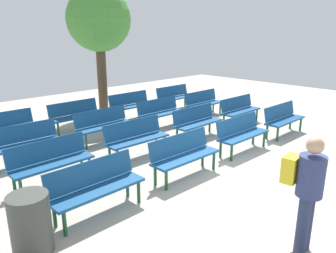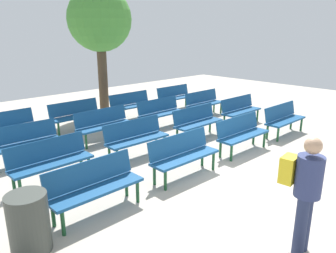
{
  "view_description": "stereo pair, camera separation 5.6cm",
  "coord_description": "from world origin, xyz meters",
  "px_view_note": "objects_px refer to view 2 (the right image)",
  "views": [
    {
      "loc": [
        -5.57,
        -2.63,
        2.9
      ],
      "look_at": [
        0.0,
        3.08,
        0.55
      ],
      "focal_mm": 34.64,
      "sensor_mm": 36.0,
      "label": 1
    },
    {
      "loc": [
        -5.53,
        -2.67,
        2.9
      ],
      "look_at": [
        0.0,
        3.08,
        0.55
      ],
      "focal_mm": 34.64,
      "sensor_mm": 36.0,
      "label": 2
    }
  ],
  "objects_px": {
    "bench_r0_c0": "(94,184)",
    "bench_r2_c3": "(204,102)",
    "bench_r1_c0": "(50,159)",
    "bench_r2_c2": "(160,111)",
    "bench_r3_c2": "(131,104)",
    "tree_1": "(100,21)",
    "bench_r0_c3": "(283,118)",
    "visitor_with_backpack": "(305,189)",
    "trash_bin": "(29,223)",
    "bench_r3_c0": "(4,127)",
    "bench_r1_c3": "(240,109)",
    "bench_r0_c2": "(241,132)",
    "bench_r1_c1": "(136,136)",
    "bench_r2_c1": "(104,123)",
    "bench_r0_c1": "(183,153)",
    "bench_r3_c3": "(175,96)",
    "bench_r3_c1": "(76,114)",
    "bench_r1_c2": "(197,120)",
    "bench_r2_c0": "(24,141)"
  },
  "relations": [
    {
      "from": "bench_r0_c2",
      "to": "bench_r1_c0",
      "type": "bearing_deg",
      "value": 160.75
    },
    {
      "from": "bench_r2_c1",
      "to": "bench_r3_c0",
      "type": "height_order",
      "value": "same"
    },
    {
      "from": "bench_r0_c3",
      "to": "tree_1",
      "type": "distance_m",
      "value": 6.89
    },
    {
      "from": "bench_r3_c0",
      "to": "bench_r2_c3",
      "type": "bearing_deg",
      "value": -14.83
    },
    {
      "from": "bench_r1_c0",
      "to": "bench_r1_c1",
      "type": "relative_size",
      "value": 0.99
    },
    {
      "from": "bench_r1_c0",
      "to": "bench_r3_c1",
      "type": "distance_m",
      "value": 3.67
    },
    {
      "from": "bench_r2_c3",
      "to": "bench_r0_c3",
      "type": "bearing_deg",
      "value": -90.7
    },
    {
      "from": "bench_r1_c3",
      "to": "bench_r2_c2",
      "type": "distance_m",
      "value": 2.58
    },
    {
      "from": "bench_r2_c2",
      "to": "bench_r3_c2",
      "type": "distance_m",
      "value": 1.49
    },
    {
      "from": "bench_r0_c0",
      "to": "bench_r1_c2",
      "type": "xyz_separation_m",
      "value": [
        4.18,
        1.44,
        0.0
      ]
    },
    {
      "from": "tree_1",
      "to": "visitor_with_backpack",
      "type": "xyz_separation_m",
      "value": [
        -2.54,
        -8.6,
        -2.31
      ]
    },
    {
      "from": "bench_r2_c3",
      "to": "bench_r3_c2",
      "type": "xyz_separation_m",
      "value": [
        -2.03,
        1.54,
        0.0
      ]
    },
    {
      "from": "bench_r0_c2",
      "to": "bench_r2_c2",
      "type": "xyz_separation_m",
      "value": [
        0.04,
        3.0,
        0.0
      ]
    },
    {
      "from": "bench_r1_c1",
      "to": "bench_r3_c0",
      "type": "distance_m",
      "value": 3.61
    },
    {
      "from": "bench_r0_c1",
      "to": "bench_r1_c1",
      "type": "bearing_deg",
      "value": 91.5
    },
    {
      "from": "bench_r1_c0",
      "to": "bench_r2_c2",
      "type": "distance_m",
      "value": 4.47
    },
    {
      "from": "bench_r0_c2",
      "to": "trash_bin",
      "type": "height_order",
      "value": "bench_r0_c2"
    },
    {
      "from": "bench_r3_c2",
      "to": "tree_1",
      "type": "bearing_deg",
      "value": 99.33
    },
    {
      "from": "bench_r0_c2",
      "to": "visitor_with_backpack",
      "type": "distance_m",
      "value": 3.87
    },
    {
      "from": "bench_r0_c1",
      "to": "bench_r1_c3",
      "type": "distance_m",
      "value": 4.44
    },
    {
      "from": "bench_r3_c3",
      "to": "tree_1",
      "type": "bearing_deg",
      "value": 148.45
    },
    {
      "from": "bench_r3_c2",
      "to": "visitor_with_backpack",
      "type": "height_order",
      "value": "visitor_with_backpack"
    },
    {
      "from": "bench_r2_c2",
      "to": "bench_r3_c3",
      "type": "bearing_deg",
      "value": 34.99
    },
    {
      "from": "bench_r2_c2",
      "to": "bench_r2_c1",
      "type": "bearing_deg",
      "value": 178.73
    },
    {
      "from": "visitor_with_backpack",
      "to": "trash_bin",
      "type": "bearing_deg",
      "value": -49.64
    },
    {
      "from": "bench_r2_c1",
      "to": "bench_r3_c0",
      "type": "relative_size",
      "value": 1.0
    },
    {
      "from": "bench_r1_c2",
      "to": "bench_r3_c1",
      "type": "distance_m",
      "value": 3.68
    },
    {
      "from": "bench_r1_c0",
      "to": "bench_r1_c2",
      "type": "relative_size",
      "value": 1.0
    },
    {
      "from": "bench_r0_c1",
      "to": "tree_1",
      "type": "distance_m",
      "value": 6.74
    },
    {
      "from": "bench_r0_c3",
      "to": "bench_r3_c2",
      "type": "relative_size",
      "value": 1.0
    },
    {
      "from": "bench_r0_c1",
      "to": "bench_r3_c2",
      "type": "xyz_separation_m",
      "value": [
        2.14,
        4.48,
        0.0
      ]
    },
    {
      "from": "bench_r2_c1",
      "to": "bench_r2_c2",
      "type": "relative_size",
      "value": 1.0
    },
    {
      "from": "bench_r1_c1",
      "to": "trash_bin",
      "type": "bearing_deg",
      "value": -149.5
    },
    {
      "from": "trash_bin",
      "to": "bench_r3_c0",
      "type": "bearing_deg",
      "value": 75.33
    },
    {
      "from": "bench_r2_c0",
      "to": "trash_bin",
      "type": "distance_m",
      "value": 3.47
    },
    {
      "from": "bench_r1_c1",
      "to": "bench_r2_c1",
      "type": "height_order",
      "value": "same"
    },
    {
      "from": "bench_r0_c0",
      "to": "bench_r2_c3",
      "type": "bearing_deg",
      "value": 24.81
    },
    {
      "from": "bench_r3_c1",
      "to": "trash_bin",
      "type": "xyz_separation_m",
      "value": [
        -3.3,
        -4.75,
        -0.08
      ]
    },
    {
      "from": "bench_r0_c3",
      "to": "visitor_with_backpack",
      "type": "height_order",
      "value": "visitor_with_backpack"
    },
    {
      "from": "bench_r3_c3",
      "to": "bench_r0_c3",
      "type": "bearing_deg",
      "value": -91.03
    },
    {
      "from": "bench_r1_c0",
      "to": "tree_1",
      "type": "height_order",
      "value": "tree_1"
    },
    {
      "from": "bench_r0_c1",
      "to": "bench_r2_c2",
      "type": "bearing_deg",
      "value": 56.06
    },
    {
      "from": "bench_r1_c1",
      "to": "bench_r0_c1",
      "type": "bearing_deg",
      "value": -88.14
    },
    {
      "from": "bench_r1_c1",
      "to": "bench_r2_c2",
      "type": "xyz_separation_m",
      "value": [
        2.12,
        1.44,
        0.0
      ]
    },
    {
      "from": "bench_r1_c2",
      "to": "bench_r2_c2",
      "type": "bearing_deg",
      "value": 89.52
    },
    {
      "from": "bench_r1_c1",
      "to": "bench_r2_c3",
      "type": "height_order",
      "value": "same"
    },
    {
      "from": "bench_r0_c0",
      "to": "bench_r0_c2",
      "type": "xyz_separation_m",
      "value": [
        4.15,
        -0.04,
        0.0
      ]
    },
    {
      "from": "bench_r2_c0",
      "to": "bench_r3_c2",
      "type": "distance_m",
      "value": 4.44
    },
    {
      "from": "bench_r1_c2",
      "to": "bench_r2_c1",
      "type": "relative_size",
      "value": 1.0
    },
    {
      "from": "bench_r1_c0",
      "to": "bench_r3_c0",
      "type": "bearing_deg",
      "value": 86.97
    }
  ]
}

